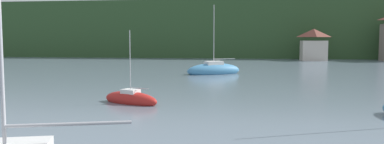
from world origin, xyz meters
The scene contains 4 objects.
wooded_hillside centered at (11.04, 155.05, 5.72)m, with size 352.00×76.24×31.29m.
shore_building_west centered at (16.42, 105.68, 3.19)m, with size 5.11×5.19×6.53m.
sailboat_mid_1 centered at (-5.04, 48.68, 0.29)m, with size 4.56×2.96×5.27m.
sailboat_far_3 centered at (-1.33, 71.60, 0.48)m, with size 7.40×5.77×9.17m.
Camera 1 is at (2.75, 23.77, 4.34)m, focal length 35.79 mm.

